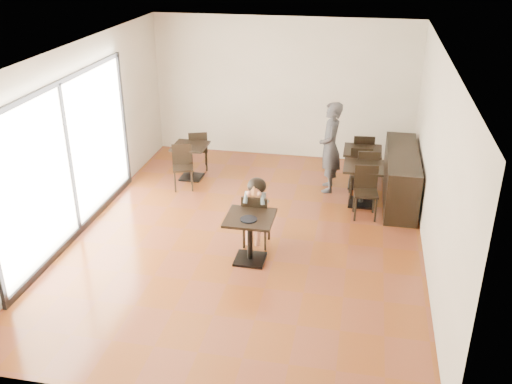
% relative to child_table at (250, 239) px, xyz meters
% --- Properties ---
extents(floor, '(6.00, 8.00, 0.01)m').
position_rel_child_table_xyz_m(floor, '(-0.21, 0.82, -0.40)').
color(floor, brown).
rests_on(floor, ground).
extents(ceiling, '(6.00, 8.00, 0.01)m').
position_rel_child_table_xyz_m(ceiling, '(-0.21, 0.82, 2.80)').
color(ceiling, white).
rests_on(ceiling, floor).
extents(wall_back, '(6.00, 0.01, 3.20)m').
position_rel_child_table_xyz_m(wall_back, '(-0.21, 4.82, 1.20)').
color(wall_back, silver).
rests_on(wall_back, floor).
extents(wall_front, '(6.00, 0.01, 3.20)m').
position_rel_child_table_xyz_m(wall_front, '(-0.21, -3.18, 1.20)').
color(wall_front, silver).
rests_on(wall_front, floor).
extents(wall_left, '(0.01, 8.00, 3.20)m').
position_rel_child_table_xyz_m(wall_left, '(-3.21, 0.82, 1.20)').
color(wall_left, silver).
rests_on(wall_left, floor).
extents(wall_right, '(0.01, 8.00, 3.20)m').
position_rel_child_table_xyz_m(wall_right, '(2.79, 0.82, 1.20)').
color(wall_right, silver).
rests_on(wall_right, floor).
extents(storefront_window, '(0.04, 4.50, 2.60)m').
position_rel_child_table_xyz_m(storefront_window, '(-3.18, 0.32, 1.00)').
color(storefront_window, white).
rests_on(storefront_window, floor).
extents(child_table, '(0.76, 0.76, 0.80)m').
position_rel_child_table_xyz_m(child_table, '(0.00, 0.00, 0.00)').
color(child_table, black).
rests_on(child_table, floor).
extents(child_chair, '(0.43, 0.43, 0.96)m').
position_rel_child_table_xyz_m(child_chair, '(-0.00, 0.55, 0.08)').
color(child_chair, black).
rests_on(child_chair, floor).
extents(child, '(0.43, 0.60, 1.21)m').
position_rel_child_table_xyz_m(child, '(-0.00, 0.55, 0.21)').
color(child, slate).
rests_on(child, child_chair).
extents(plate, '(0.27, 0.27, 0.02)m').
position_rel_child_table_xyz_m(plate, '(-0.00, -0.10, 0.41)').
color(plate, black).
rests_on(plate, child_table).
extents(pizza_slice, '(0.28, 0.22, 0.06)m').
position_rel_child_table_xyz_m(pizza_slice, '(-0.00, 0.36, 0.65)').
color(pizza_slice, '#D7BF74').
rests_on(pizza_slice, child).
extents(adult_patron, '(0.50, 0.71, 1.85)m').
position_rel_child_table_xyz_m(adult_patron, '(1.02, 3.03, 0.53)').
color(adult_patron, '#36363C').
rests_on(adult_patron, floor).
extents(cafe_table_mid, '(0.83, 0.83, 0.80)m').
position_rel_child_table_xyz_m(cafe_table_mid, '(1.71, 2.47, 0.00)').
color(cafe_table_mid, black).
rests_on(cafe_table_mid, floor).
extents(cafe_table_left, '(0.91, 0.91, 0.75)m').
position_rel_child_table_xyz_m(cafe_table_left, '(-1.92, 3.06, -0.02)').
color(cafe_table_left, black).
rests_on(cafe_table_left, floor).
extents(cafe_table_back, '(0.83, 0.83, 0.81)m').
position_rel_child_table_xyz_m(cafe_table_back, '(1.67, 3.33, 0.01)').
color(cafe_table_back, black).
rests_on(cafe_table_back, floor).
extents(chair_mid_a, '(0.47, 0.47, 0.96)m').
position_rel_child_table_xyz_m(chair_mid_a, '(1.78, 3.02, 0.08)').
color(chair_mid_a, black).
rests_on(chair_mid_a, floor).
extents(chair_mid_b, '(0.47, 0.47, 0.96)m').
position_rel_child_table_xyz_m(chair_mid_b, '(1.78, 1.92, 0.08)').
color(chair_mid_b, black).
rests_on(chair_mid_b, floor).
extents(chair_left_a, '(0.52, 0.52, 0.91)m').
position_rel_child_table_xyz_m(chair_left_a, '(-1.92, 3.61, 0.05)').
color(chair_left_a, black).
rests_on(chair_left_a, floor).
extents(chair_left_b, '(0.52, 0.52, 0.91)m').
position_rel_child_table_xyz_m(chair_left_b, '(-1.92, 2.51, 0.05)').
color(chair_left_b, black).
rests_on(chair_left_b, floor).
extents(chair_back_a, '(0.47, 0.47, 0.97)m').
position_rel_child_table_xyz_m(chair_back_a, '(1.67, 3.88, 0.09)').
color(chair_back_a, black).
rests_on(chair_back_a, floor).
extents(chair_back_b, '(0.47, 0.47, 0.97)m').
position_rel_child_table_xyz_m(chair_back_b, '(1.67, 2.78, 0.09)').
color(chair_back_b, black).
rests_on(chair_back_b, floor).
extents(service_counter, '(0.60, 2.40, 1.00)m').
position_rel_child_table_xyz_m(service_counter, '(2.44, 2.82, 0.10)').
color(service_counter, black).
rests_on(service_counter, floor).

